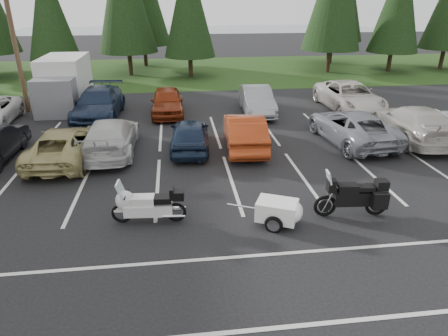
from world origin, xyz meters
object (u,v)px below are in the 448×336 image
(car_near_3, at_px, (111,136))
(car_far_4, at_px, (349,96))
(car_near_2, at_px, (64,145))
(car_far_1, at_px, (99,104))
(car_near_4, at_px, (190,134))
(utility_pole, at_px, (12,27))
(cargo_trailer, at_px, (277,213))
(car_far_3, at_px, (257,100))
(adventure_motorcycle, at_px, (352,193))
(car_far_2, at_px, (167,101))
(box_truck, at_px, (62,84))
(car_near_6, at_px, (352,127))
(car_near_7, at_px, (414,123))
(touring_motorcycle, at_px, (148,202))
(car_near_5, at_px, (244,131))

(car_near_3, relative_size, car_far_4, 0.88)
(car_near_2, relative_size, car_far_1, 0.89)
(car_near_3, relative_size, car_near_4, 1.24)
(utility_pole, distance_m, cargo_trailer, 18.58)
(car_far_3, relative_size, adventure_motorcycle, 1.79)
(car_far_2, height_order, car_far_4, car_far_4)
(car_far_1, bearing_deg, utility_pole, 159.14)
(car_far_2, bearing_deg, box_truck, 160.93)
(car_near_2, relative_size, car_near_6, 0.93)
(car_near_6, xyz_separation_m, cargo_trailer, (-5.18, -6.66, -0.35))
(cargo_trailer, bearing_deg, box_truck, 147.79)
(car_far_2, bearing_deg, car_near_7, -26.91)
(utility_pole, distance_m, touring_motorcycle, 15.96)
(box_truck, distance_m, cargo_trailer, 17.33)
(car_far_4, bearing_deg, box_truck, 170.58)
(car_near_7, bearing_deg, car_near_3, 5.48)
(car_near_6, relative_size, car_near_7, 0.96)
(car_near_4, distance_m, car_near_6, 7.44)
(car_near_3, bearing_deg, car_near_2, 21.79)
(adventure_motorcycle, bearing_deg, touring_motorcycle, -178.98)
(car_near_7, bearing_deg, utility_pole, -15.05)
(car_near_2, height_order, car_near_3, car_near_3)
(car_near_2, xyz_separation_m, adventure_motorcycle, (9.80, -5.75, 0.09))
(utility_pole, xyz_separation_m, car_near_5, (11.56, -7.49, -3.92))
(utility_pole, height_order, cargo_trailer, utility_pole)
(car_near_4, xyz_separation_m, car_near_6, (7.44, 0.05, 0.04))
(car_far_1, bearing_deg, car_far_2, 6.67)
(adventure_motorcycle, bearing_deg, car_near_3, 145.81)
(car_far_1, xyz_separation_m, touring_motorcycle, (3.23, -11.53, -0.13))
(box_truck, bearing_deg, car_near_3, -64.43)
(car_near_4, relative_size, car_far_4, 0.71)
(car_near_2, distance_m, car_far_1, 6.18)
(car_far_2, xyz_separation_m, adventure_motorcycle, (5.66, -12.19, 0.03))
(touring_motorcycle, bearing_deg, car_far_3, 68.37)
(touring_motorcycle, xyz_separation_m, adventure_motorcycle, (6.16, -0.38, 0.09))
(car_near_3, bearing_deg, cargo_trailer, 130.50)
(car_near_4, distance_m, adventure_motorcycle, 7.90)
(car_far_2, distance_m, car_far_3, 5.10)
(box_truck, relative_size, cargo_trailer, 3.30)
(car_near_4, distance_m, car_far_2, 5.89)
(car_near_7, distance_m, car_far_1, 16.16)
(car_near_6, xyz_separation_m, touring_motorcycle, (-8.95, -6.06, -0.06))
(car_near_5, bearing_deg, car_near_7, -175.58)
(car_near_3, xyz_separation_m, adventure_motorcycle, (8.03, -6.45, 0.03))
(car_near_5, distance_m, cargo_trailer, 6.55)
(car_near_2, bearing_deg, utility_pole, -61.54)
(box_truck, height_order, adventure_motorcycle, box_truck)
(cargo_trailer, xyz_separation_m, adventure_motorcycle, (2.39, 0.22, 0.38))
(car_near_4, distance_m, car_far_1, 7.28)
(car_near_7, height_order, car_far_4, car_near_7)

